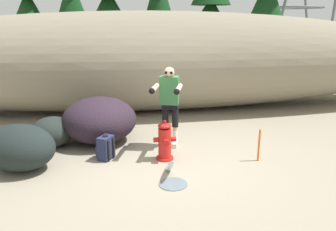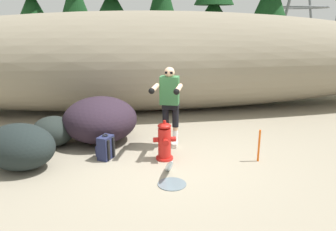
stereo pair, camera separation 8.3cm
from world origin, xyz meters
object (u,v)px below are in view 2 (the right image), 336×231
object	(u,v)px
spare_backpack	(106,148)
boulder_small	(20,147)
boulder_large	(100,120)
boulder_mid	(53,131)
fire_hydrant	(165,142)
survey_stake	(259,146)
utility_worker	(170,97)

from	to	relation	value
spare_backpack	boulder_small	xyz separation A→B (m)	(-1.43, -0.24, 0.18)
boulder_large	boulder_mid	bearing A→B (deg)	-172.25
fire_hydrant	spare_backpack	size ratio (longest dim) A/B	1.58
spare_backpack	boulder_mid	bearing A→B (deg)	-7.32
boulder_large	survey_stake	bearing A→B (deg)	-26.43
utility_worker	boulder_mid	size ratio (longest dim) A/B	1.81
boulder_large	boulder_small	xyz separation A→B (m)	(-1.28, -1.21, -0.08)
boulder_large	survey_stake	world-z (taller)	boulder_large
boulder_mid	survey_stake	distance (m)	4.07
boulder_large	boulder_small	bearing A→B (deg)	-136.44
boulder_mid	boulder_small	bearing A→B (deg)	-107.07
spare_backpack	boulder_mid	distance (m)	1.39
fire_hydrant	utility_worker	distance (m)	0.93
spare_backpack	survey_stake	distance (m)	2.80
fire_hydrant	boulder_small	distance (m)	2.51
spare_backpack	boulder_large	bearing A→B (deg)	-50.74
utility_worker	boulder_small	size ratio (longest dim) A/B	1.30
boulder_large	survey_stake	distance (m)	3.25
boulder_mid	boulder_small	distance (m)	1.14
boulder_large	fire_hydrant	bearing A→B (deg)	-42.77
fire_hydrant	spare_backpack	world-z (taller)	fire_hydrant
fire_hydrant	boulder_large	world-z (taller)	boulder_large
spare_backpack	survey_stake	world-z (taller)	survey_stake
spare_backpack	fire_hydrant	bearing A→B (deg)	-157.70
utility_worker	spare_backpack	distance (m)	1.56
utility_worker	boulder_large	size ratio (longest dim) A/B	1.05
utility_worker	boulder_small	xyz separation A→B (m)	(-2.68, -0.68, -0.63)
spare_backpack	utility_worker	bearing A→B (deg)	-130.02
boulder_small	survey_stake	world-z (taller)	boulder_small
boulder_small	survey_stake	bearing A→B (deg)	-3.16
fire_hydrant	spare_backpack	xyz separation A→B (m)	(-1.08, 0.16, -0.12)
fire_hydrant	boulder_mid	world-z (taller)	fire_hydrant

